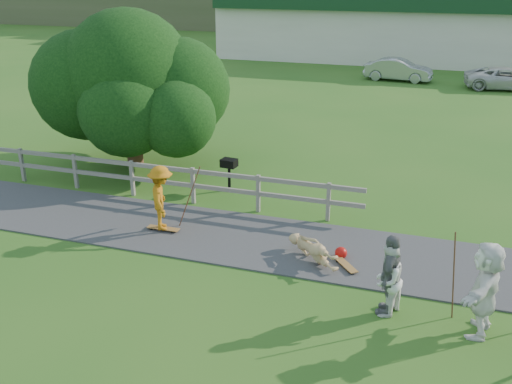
# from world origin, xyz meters

# --- Properties ---
(ground) EXTENTS (260.00, 260.00, 0.00)m
(ground) POSITION_xyz_m (0.00, 0.00, 0.00)
(ground) COLOR #2A621C
(ground) RESTS_ON ground
(path) EXTENTS (34.00, 3.00, 0.04)m
(path) POSITION_xyz_m (0.00, 1.50, 0.02)
(path) COLOR #3C3D3F
(path) RESTS_ON ground
(fence) EXTENTS (15.05, 0.10, 1.10)m
(fence) POSITION_xyz_m (-4.62, 3.30, 0.72)
(fence) COLOR slate
(fence) RESTS_ON ground
(strip_mall) EXTENTS (32.50, 10.75, 5.10)m
(strip_mall) POSITION_xyz_m (4.00, 34.94, 2.58)
(strip_mall) COLOR silver
(strip_mall) RESTS_ON ground
(skater_rider) EXTENTS (1.07, 1.27, 1.71)m
(skater_rider) POSITION_xyz_m (-1.96, 1.26, 0.86)
(skater_rider) COLOR #BF7212
(skater_rider) RESTS_ON ground
(skater_fallen) EXTENTS (1.36, 1.48, 0.59)m
(skater_fallen) POSITION_xyz_m (2.14, 0.90, 0.30)
(skater_fallen) COLOR tan
(skater_fallen) RESTS_ON ground
(spectator_a) EXTENTS (0.81, 0.90, 1.52)m
(spectator_a) POSITION_xyz_m (4.00, -0.78, 0.76)
(spectator_a) COLOR white
(spectator_a) RESTS_ON ground
(spectator_b) EXTENTS (0.58, 1.06, 1.72)m
(spectator_b) POSITION_xyz_m (4.04, -0.73, 0.86)
(spectator_b) COLOR slate
(spectator_b) RESTS_ON ground
(spectator_d) EXTENTS (0.94, 1.84, 1.90)m
(spectator_d) POSITION_xyz_m (5.75, -0.88, 0.95)
(spectator_d) COLOR white
(spectator_d) RESTS_ON ground
(car_silver) EXTENTS (4.16, 1.81, 1.33)m
(car_silver) POSITION_xyz_m (1.91, 25.09, 0.67)
(car_silver) COLOR #A4A6AC
(car_silver) RESTS_ON ground
(car_white) EXTENTS (4.67, 2.56, 1.24)m
(car_white) POSITION_xyz_m (7.95, 24.21, 0.62)
(car_white) COLOR silver
(car_white) RESTS_ON ground
(tree) EXTENTS (7.05, 7.05, 3.88)m
(tree) POSITION_xyz_m (-5.38, 5.89, 1.94)
(tree) COLOR black
(tree) RESTS_ON ground
(bbq) EXTENTS (0.51, 0.41, 1.02)m
(bbq) POSITION_xyz_m (-1.37, 4.61, 0.51)
(bbq) COLOR black
(bbq) RESTS_ON ground
(longboard_rider) EXTENTS (0.87, 0.22, 0.10)m
(longboard_rider) POSITION_xyz_m (-1.96, 1.26, 0.05)
(longboard_rider) COLOR olive
(longboard_rider) RESTS_ON ground
(longboard_fallen) EXTENTS (0.67, 0.75, 0.09)m
(longboard_fallen) POSITION_xyz_m (2.94, 0.80, 0.04)
(longboard_fallen) COLOR olive
(longboard_fallen) RESTS_ON ground
(helmet) EXTENTS (0.29, 0.29, 0.29)m
(helmet) POSITION_xyz_m (2.74, 1.25, 0.15)
(helmet) COLOR #B7100C
(helmet) RESTS_ON ground
(pole_rider) EXTENTS (0.03, 0.03, 1.91)m
(pole_rider) POSITION_xyz_m (-1.36, 1.66, 0.95)
(pole_rider) COLOR brown
(pole_rider) RESTS_ON ground
(pole_spec_left) EXTENTS (0.03, 0.03, 1.86)m
(pole_spec_left) POSITION_xyz_m (5.21, -0.51, 0.93)
(pole_spec_left) COLOR brown
(pole_spec_left) RESTS_ON ground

